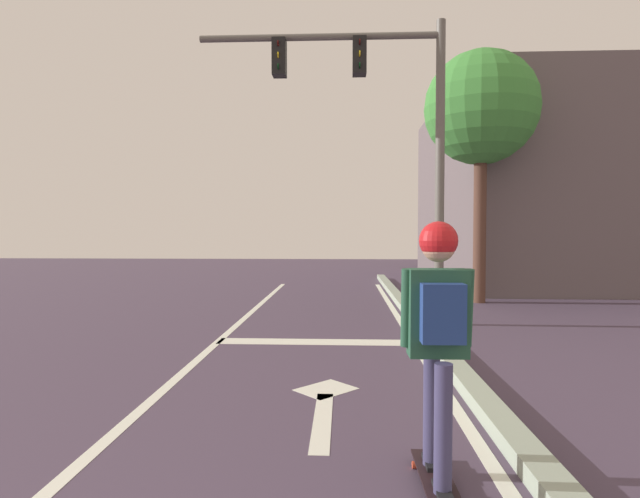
{
  "coord_description": "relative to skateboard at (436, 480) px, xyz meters",
  "views": [
    {
      "loc": [
        1.8,
        0.53,
        1.66
      ],
      "look_at": [
        1.5,
        7.01,
        1.43
      ],
      "focal_mm": 28.08,
      "sensor_mm": 36.0,
      "label": 1
    }
  ],
  "objects": [
    {
      "name": "lane_arrow_stem",
      "position": [
        -0.78,
        1.15,
        -0.06
      ],
      "size": [
        0.16,
        1.4,
        0.01
      ],
      "primitive_type": "cube",
      "color": "silver",
      "rests_on": "ground"
    },
    {
      "name": "skater",
      "position": [
        0.0,
        -0.02,
        1.05
      ],
      "size": [
        0.46,
        0.61,
        1.64
      ],
      "color": "#3E3A5F",
      "rests_on": "skateboard"
    },
    {
      "name": "lane_arrow_head",
      "position": [
        -0.78,
        2.0,
        -0.06
      ],
      "size": [
        0.71,
        0.71,
        0.01
      ],
      "primitive_type": "cube",
      "rotation": [
        0.0,
        0.0,
        0.79
      ],
      "color": "silver",
      "rests_on": "ground"
    },
    {
      "name": "skateboard",
      "position": [
        0.0,
        0.0,
        0.0
      ],
      "size": [
        0.23,
        0.84,
        0.08
      ],
      "color": "black",
      "rests_on": "ground"
    },
    {
      "name": "traffic_signal_mast",
      "position": [
        -0.01,
        5.72,
        3.74
      ],
      "size": [
        4.32,
        0.34,
        5.33
      ],
      "color": "#615D56",
      "rests_on": "ground"
    },
    {
      "name": "lane_line_curbside",
      "position": [
        0.46,
        2.29,
        -0.06
      ],
      "size": [
        0.12,
        20.0,
        0.01
      ],
      "primitive_type": "cube",
      "color": "silver",
      "rests_on": "ground"
    },
    {
      "name": "roadside_tree",
      "position": [
        2.55,
        8.53,
        4.37
      ],
      "size": [
        2.59,
        2.59,
        5.78
      ],
      "color": "brown",
      "rests_on": "ground"
    },
    {
      "name": "lane_line_center",
      "position": [
        -2.47,
        2.29,
        -0.06
      ],
      "size": [
        0.12,
        20.0,
        0.01
      ],
      "primitive_type": "cube",
      "color": "silver",
      "rests_on": "ground"
    },
    {
      "name": "building_block",
      "position": [
        9.19,
        13.83,
        2.92
      ],
      "size": [
        13.16,
        9.29,
        5.96
      ],
      "primitive_type": "cube",
      "color": "#625659",
      "rests_on": "ground"
    },
    {
      "name": "curb_strip",
      "position": [
        0.71,
        2.29,
        0.0
      ],
      "size": [
        0.24,
        24.0,
        0.14
      ],
      "primitive_type": "cube",
      "color": "#97A591",
      "rests_on": "ground"
    },
    {
      "name": "stop_bar",
      "position": [
        -0.93,
        4.22,
        -0.06
      ],
      "size": [
        3.08,
        0.4,
        0.01
      ],
      "primitive_type": "cube",
      "color": "silver",
      "rests_on": "ground"
    }
  ]
}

